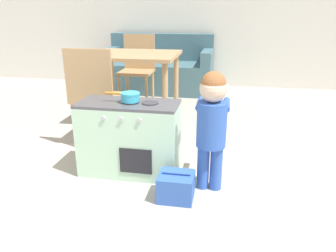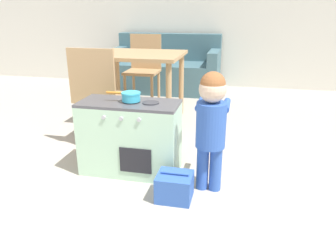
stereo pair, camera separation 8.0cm
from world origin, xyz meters
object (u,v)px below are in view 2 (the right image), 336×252
(child_figure, at_px, (211,118))
(couch, at_px, (166,70))
(toy_basket, at_px, (175,187))
(dining_table, at_px, (140,64))
(dining_chair_far, at_px, (144,67))
(dining_chair_near, at_px, (99,94))
(toy_pot, at_px, (131,96))
(play_kitchen, at_px, (130,137))

(child_figure, xyz_separation_m, couch, (-0.95, 2.86, -0.21))
(toy_basket, distance_m, dining_table, 1.74)
(dining_chair_far, height_order, couch, dining_chair_far)
(dining_chair_near, bearing_deg, toy_pot, -45.77)
(dining_chair_far, bearing_deg, child_figure, 117.50)
(toy_pot, xyz_separation_m, child_figure, (0.59, -0.14, -0.08))
(dining_chair_near, bearing_deg, dining_table, 77.55)
(play_kitchen, xyz_separation_m, dining_table, (-0.28, 1.19, 0.35))
(couch, bearing_deg, play_kitchen, -82.75)
(play_kitchen, relative_size, dining_table, 0.80)
(toy_basket, bearing_deg, dining_chair_far, 111.15)
(toy_basket, bearing_deg, child_figure, 41.22)
(dining_table, relative_size, dining_chair_far, 1.03)
(toy_pot, distance_m, child_figure, 0.61)
(play_kitchen, distance_m, dining_table, 1.27)
(dining_table, bearing_deg, child_figure, -56.22)
(toy_pot, distance_m, dining_chair_far, 1.95)
(play_kitchen, distance_m, child_figure, 0.66)
(child_figure, relative_size, couch, 0.51)
(toy_basket, height_order, dining_table, dining_table)
(dining_chair_near, relative_size, dining_chair_far, 1.00)
(couch, bearing_deg, toy_pot, -82.46)
(dining_chair_near, height_order, couch, dining_chair_near)
(couch, bearing_deg, dining_chair_far, -97.39)
(toy_basket, bearing_deg, dining_chair_near, 137.03)
(dining_table, xyz_separation_m, dining_chair_far, (-0.17, 0.70, -0.16))
(child_figure, bearing_deg, dining_chair_far, 117.50)
(toy_basket, xyz_separation_m, couch, (-0.75, 3.04, 0.21))
(dining_chair_near, xyz_separation_m, couch, (0.10, 2.25, -0.17))
(dining_table, xyz_separation_m, couch, (-0.06, 1.53, -0.32))
(child_figure, height_order, dining_chair_near, dining_chair_near)
(play_kitchen, distance_m, couch, 2.74)
(dining_table, bearing_deg, play_kitchen, -76.55)
(play_kitchen, relative_size, toy_pot, 2.87)
(toy_pot, bearing_deg, toy_basket, -39.30)
(child_figure, height_order, couch, couch)
(dining_table, bearing_deg, toy_basket, -65.52)
(dining_table, distance_m, dining_chair_near, 0.75)
(toy_basket, xyz_separation_m, dining_chair_far, (-0.85, 2.21, 0.38))
(toy_pot, distance_m, toy_basket, 0.71)
(toy_pot, distance_m, couch, 2.76)
(child_figure, xyz_separation_m, toy_basket, (-0.20, -0.18, -0.42))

